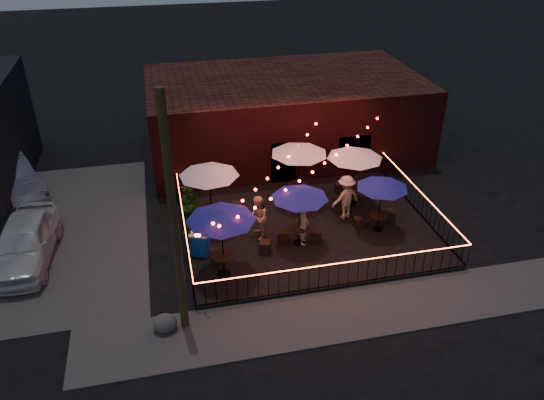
{
  "coord_description": "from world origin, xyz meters",
  "views": [
    {
      "loc": [
        -5.49,
        -15.72,
        12.2
      ],
      "look_at": [
        -1.4,
        2.33,
        1.41
      ],
      "focal_mm": 35.0,
      "sensor_mm": 36.0,
      "label": 1
    }
  ],
  "objects_px": {
    "cafe_table_1": "(209,172)",
    "cafe_table_4": "(382,185)",
    "utility_pole": "(174,222)",
    "cafe_table_3": "(299,150)",
    "cafe_table_0": "(221,216)",
    "boulder": "(165,323)",
    "cafe_table_5": "(355,155)",
    "cooler": "(200,243)",
    "cafe_table_2": "(300,195)"
  },
  "relations": [
    {
      "from": "cafe_table_1",
      "to": "cafe_table_5",
      "type": "distance_m",
      "value": 6.25
    },
    {
      "from": "cafe_table_1",
      "to": "cafe_table_4",
      "type": "xyz_separation_m",
      "value": [
        6.58,
        -1.93,
        -0.35
      ]
    },
    {
      "from": "cafe_table_0",
      "to": "cafe_table_5",
      "type": "bearing_deg",
      "value": 30.75
    },
    {
      "from": "cooler",
      "to": "boulder",
      "type": "relative_size",
      "value": 1.13
    },
    {
      "from": "cafe_table_1",
      "to": "cafe_table_3",
      "type": "xyz_separation_m",
      "value": [
        4.0,
        1.05,
        0.05
      ]
    },
    {
      "from": "utility_pole",
      "to": "cafe_table_1",
      "type": "distance_m",
      "value": 6.06
    },
    {
      "from": "utility_pole",
      "to": "cafe_table_2",
      "type": "bearing_deg",
      "value": 36.39
    },
    {
      "from": "cafe_table_3",
      "to": "cooler",
      "type": "height_order",
      "value": "cafe_table_3"
    },
    {
      "from": "cafe_table_5",
      "to": "cafe_table_1",
      "type": "bearing_deg",
      "value": -177.39
    },
    {
      "from": "cafe_table_0",
      "to": "cooler",
      "type": "xyz_separation_m",
      "value": [
        -0.7,
        1.4,
        -1.99
      ]
    },
    {
      "from": "boulder",
      "to": "cafe_table_3",
      "type": "bearing_deg",
      "value": 47.57
    },
    {
      "from": "cafe_table_5",
      "to": "cafe_table_2",
      "type": "bearing_deg",
      "value": -141.59
    },
    {
      "from": "cafe_table_5",
      "to": "utility_pole",
      "type": "bearing_deg",
      "value": -142.8
    },
    {
      "from": "cafe_table_4",
      "to": "boulder",
      "type": "height_order",
      "value": "cafe_table_4"
    },
    {
      "from": "cafe_table_2",
      "to": "cooler",
      "type": "xyz_separation_m",
      "value": [
        -3.85,
        0.14,
        -1.73
      ]
    },
    {
      "from": "cafe_table_0",
      "to": "cafe_table_4",
      "type": "relative_size",
      "value": 1.2
    },
    {
      "from": "cafe_table_1",
      "to": "boulder",
      "type": "height_order",
      "value": "cafe_table_1"
    },
    {
      "from": "cafe_table_4",
      "to": "boulder",
      "type": "distance_m",
      "value": 9.81
    },
    {
      "from": "utility_pole",
      "to": "boulder",
      "type": "distance_m",
      "value": 3.73
    },
    {
      "from": "cafe_table_4",
      "to": "cooler",
      "type": "distance_m",
      "value": 7.46
    },
    {
      "from": "utility_pole",
      "to": "cafe_table_4",
      "type": "distance_m",
      "value": 9.17
    },
    {
      "from": "cafe_table_1",
      "to": "cafe_table_5",
      "type": "xyz_separation_m",
      "value": [
        6.24,
        0.28,
        -0.04
      ]
    },
    {
      "from": "cafe_table_0",
      "to": "cooler",
      "type": "bearing_deg",
      "value": 116.49
    },
    {
      "from": "cafe_table_4",
      "to": "boulder",
      "type": "xyz_separation_m",
      "value": [
        -8.82,
        -3.84,
        -1.92
      ]
    },
    {
      "from": "boulder",
      "to": "cooler",
      "type": "bearing_deg",
      "value": 67.65
    },
    {
      "from": "cafe_table_3",
      "to": "cafe_table_2",
      "type": "bearing_deg",
      "value": -104.7
    },
    {
      "from": "cafe_table_1",
      "to": "cafe_table_3",
      "type": "distance_m",
      "value": 4.13
    },
    {
      "from": "cafe_table_3",
      "to": "cooler",
      "type": "relative_size",
      "value": 2.96
    },
    {
      "from": "cafe_table_1",
      "to": "boulder",
      "type": "xyz_separation_m",
      "value": [
        -2.24,
        -5.77,
        -2.27
      ]
    },
    {
      "from": "cafe_table_1",
      "to": "cafe_table_3",
      "type": "bearing_deg",
      "value": 14.75
    },
    {
      "from": "utility_pole",
      "to": "cafe_table_3",
      "type": "xyz_separation_m",
      "value": [
        5.6,
        6.72,
        -1.36
      ]
    },
    {
      "from": "cafe_table_3",
      "to": "cafe_table_0",
      "type": "bearing_deg",
      "value": -131.72
    },
    {
      "from": "cafe_table_0",
      "to": "cafe_table_3",
      "type": "bearing_deg",
      "value": 48.28
    },
    {
      "from": "cafe_table_0",
      "to": "cooler",
      "type": "distance_m",
      "value": 2.53
    },
    {
      "from": "cafe_table_4",
      "to": "cafe_table_5",
      "type": "height_order",
      "value": "cafe_table_5"
    },
    {
      "from": "cafe_table_5",
      "to": "cooler",
      "type": "distance_m",
      "value": 7.57
    },
    {
      "from": "cafe_table_0",
      "to": "cafe_table_2",
      "type": "xyz_separation_m",
      "value": [
        3.15,
        1.26,
        -0.26
      ]
    },
    {
      "from": "boulder",
      "to": "cafe_table_0",
      "type": "bearing_deg",
      "value": 46.24
    },
    {
      "from": "utility_pole",
      "to": "cafe_table_0",
      "type": "bearing_deg",
      "value": 54.45
    },
    {
      "from": "utility_pole",
      "to": "cafe_table_3",
      "type": "distance_m",
      "value": 8.85
    },
    {
      "from": "cafe_table_1",
      "to": "cafe_table_3",
      "type": "relative_size",
      "value": 1.05
    },
    {
      "from": "cooler",
      "to": "boulder",
      "type": "xyz_separation_m",
      "value": [
        -1.54,
        -3.74,
        -0.3
      ]
    },
    {
      "from": "boulder",
      "to": "cafe_table_2",
      "type": "bearing_deg",
      "value": 33.75
    },
    {
      "from": "cafe_table_4",
      "to": "cafe_table_3",
      "type": "bearing_deg",
      "value": 130.9
    },
    {
      "from": "cooler",
      "to": "cafe_table_0",
      "type": "bearing_deg",
      "value": -40.93
    },
    {
      "from": "cafe_table_4",
      "to": "cafe_table_5",
      "type": "relative_size",
      "value": 0.84
    },
    {
      "from": "cafe_table_2",
      "to": "cafe_table_4",
      "type": "bearing_deg",
      "value": 3.91
    },
    {
      "from": "cafe_table_0",
      "to": "boulder",
      "type": "distance_m",
      "value": 3.96
    },
    {
      "from": "cafe_table_5",
      "to": "cooler",
      "type": "relative_size",
      "value": 2.9
    },
    {
      "from": "cafe_table_3",
      "to": "utility_pole",
      "type": "bearing_deg",
      "value": -129.78
    }
  ]
}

